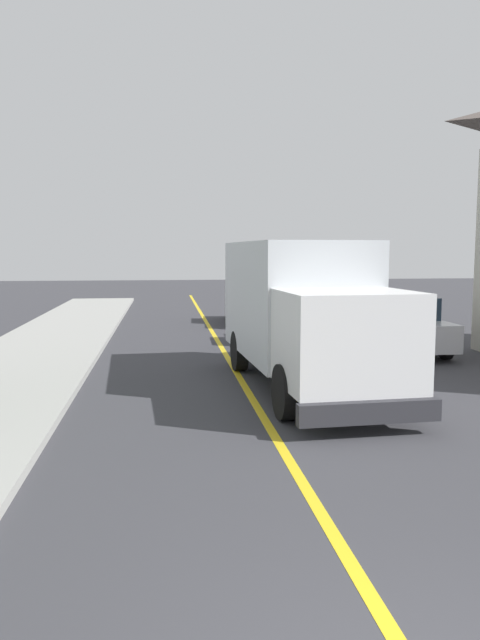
% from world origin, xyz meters
% --- Properties ---
extents(centre_line_yellow, '(0.16, 56.00, 0.01)m').
position_xyz_m(centre_line_yellow, '(0.00, 10.00, 0.00)').
color(centre_line_yellow, gold).
rests_on(centre_line_yellow, ground).
extents(box_truck, '(2.82, 7.31, 3.20)m').
position_xyz_m(box_truck, '(1.27, 9.76, 1.77)').
color(box_truck, silver).
rests_on(box_truck, ground).
extents(parked_car_near, '(1.93, 4.45, 1.67)m').
position_xyz_m(parked_car_near, '(2.22, 15.79, 0.79)').
color(parked_car_near, '#2D4793').
rests_on(parked_car_near, ground).
extents(parked_car_mid, '(1.99, 4.48, 1.67)m').
position_xyz_m(parked_car_mid, '(1.83, 21.80, 0.79)').
color(parked_car_mid, black).
rests_on(parked_car_mid, ground).
extents(parked_van_across, '(1.83, 4.41, 1.67)m').
position_xyz_m(parked_van_across, '(5.20, 13.91, 0.79)').
color(parked_van_across, '#B7B7BC').
rests_on(parked_van_across, ground).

